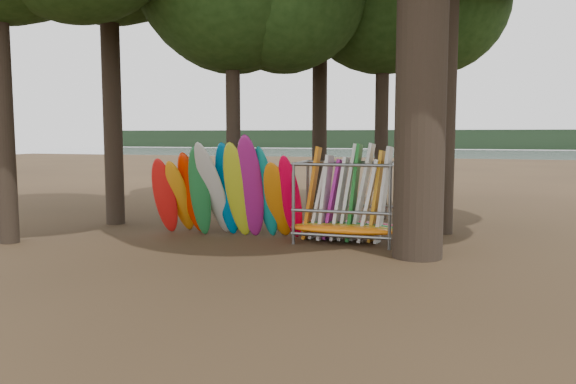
% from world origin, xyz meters
% --- Properties ---
extents(ground, '(120.00, 120.00, 0.00)m').
position_xyz_m(ground, '(0.00, 0.00, 0.00)').
color(ground, '#47331E').
rests_on(ground, ground).
extents(lake, '(160.00, 160.00, 0.00)m').
position_xyz_m(lake, '(0.00, 60.00, 0.00)').
color(lake, gray).
rests_on(lake, ground).
extents(far_shore, '(160.00, 4.00, 4.00)m').
position_xyz_m(far_shore, '(0.00, 110.00, 2.00)').
color(far_shore, black).
rests_on(far_shore, ground).
extents(kayak_row, '(4.66, 2.04, 3.16)m').
position_xyz_m(kayak_row, '(-1.16, 1.54, 1.31)').
color(kayak_row, red).
rests_on(kayak_row, ground).
extents(storage_rack, '(3.08, 1.51, 2.80)m').
position_xyz_m(storage_rack, '(2.31, 1.86, 1.06)').
color(storage_rack, slate).
rests_on(storage_rack, ground).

